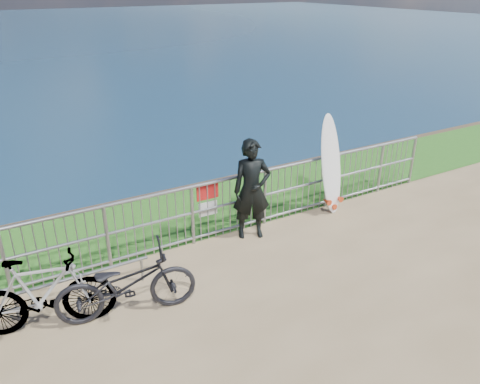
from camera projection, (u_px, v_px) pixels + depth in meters
grass_strip at (193, 212)px, 9.50m from camera, size 120.00×120.00×0.00m
railing at (219, 208)px, 8.40m from camera, size 10.06×0.10×1.13m
surfer at (252, 190)px, 8.28m from camera, size 0.79×0.65×1.85m
surfboard at (331, 168)px, 9.23m from camera, size 0.57×0.52×2.00m
bicycle_near at (126, 284)px, 6.43m from camera, size 2.02×1.03×1.01m
bicycle_far at (43, 294)px, 6.15m from camera, size 1.92×0.95×1.11m
bike_rack at (82, 278)px, 6.82m from camera, size 2.01×0.05×0.42m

